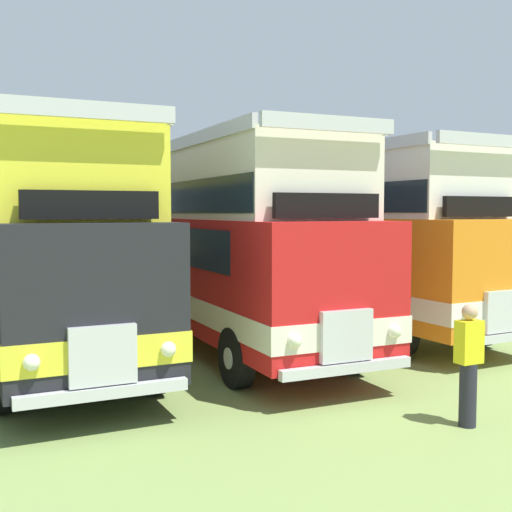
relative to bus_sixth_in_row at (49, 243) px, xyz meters
name	(u,v)px	position (x,y,z in m)	size (l,w,h in m)	color
bus_sixth_in_row	(49,243)	(0.00, 0.00, 0.00)	(2.66, 10.16, 4.52)	black
bus_seventh_in_row	(214,239)	(3.76, 0.36, 0.01)	(2.79, 11.47, 4.52)	red
bus_eighth_in_row	(350,236)	(7.51, 0.25, 0.00)	(2.82, 9.86, 4.52)	orange
marshal_person	(469,364)	(4.66, -6.94, -1.47)	(0.36, 0.24, 1.73)	#23232D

